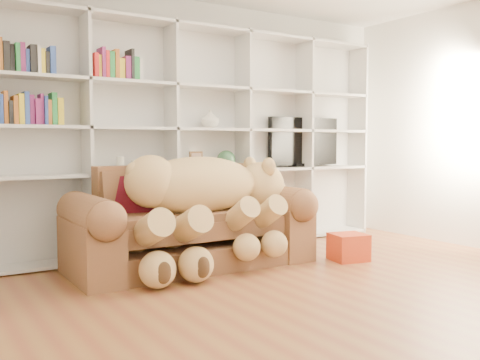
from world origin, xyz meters
TOP-DOWN VIEW (x-y plane):
  - floor at (0.00, 0.00)m, footprint 5.00×5.00m
  - wall_back at (0.00, 2.50)m, footprint 5.00×0.02m
  - bookshelf at (-0.24, 2.36)m, footprint 4.43×0.35m
  - sofa at (-0.55, 1.67)m, footprint 2.24×0.97m
  - teddy_bear at (-0.50, 1.48)m, footprint 1.79×0.95m
  - throw_pillow at (-1.04, 1.83)m, footprint 0.41×0.30m
  - gift_box at (0.87, 1.04)m, footprint 0.39×0.37m
  - tv at (1.36, 2.35)m, footprint 1.01×0.18m
  - picture_frame at (-0.15, 2.30)m, footprint 0.15×0.03m
  - green_vase at (0.22, 2.30)m, footprint 0.21×0.21m
  - figurine_tall at (-0.99, 2.30)m, footprint 0.09×0.09m
  - figurine_short at (-0.85, 2.30)m, footprint 0.09×0.09m
  - snow_globe at (-0.70, 2.30)m, footprint 0.10×0.10m
  - shelf_vase at (0.02, 2.30)m, footprint 0.24×0.24m

SIDE VIEW (x-z plane):
  - floor at x=0.00m, z-range 0.00..0.00m
  - gift_box at x=0.87m, z-range 0.00..0.26m
  - sofa at x=-0.55m, z-range -0.12..0.82m
  - throw_pillow at x=-1.04m, z-range 0.47..0.86m
  - teddy_bear at x=-0.50m, z-range 0.15..1.19m
  - snow_globe at x=-0.70m, z-range 0.87..0.97m
  - figurine_short at x=-0.85m, z-range 0.86..0.98m
  - figurine_tall at x=-0.99m, z-range 0.86..1.02m
  - green_vase at x=0.22m, z-range 0.86..1.07m
  - picture_frame at x=-0.15m, z-range 0.87..1.06m
  - tv at x=1.36m, z-range 0.86..1.46m
  - bookshelf at x=-0.24m, z-range 0.11..2.51m
  - wall_back at x=0.00m, z-range 0.00..2.70m
  - shelf_vase at x=0.02m, z-range 1.31..1.51m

